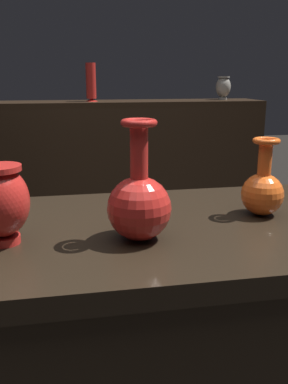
% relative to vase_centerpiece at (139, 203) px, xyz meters
% --- Properties ---
extents(display_plinth, '(1.20, 0.64, 0.80)m').
position_rel_vase_centerpiece_xyz_m(display_plinth, '(0.04, 0.09, -0.48)').
color(display_plinth, black).
rests_on(display_plinth, ground_plane).
extents(back_display_shelf, '(2.60, 0.40, 0.99)m').
position_rel_vase_centerpiece_xyz_m(back_display_shelf, '(0.04, 2.29, -0.39)').
color(back_display_shelf, black).
rests_on(back_display_shelf, ground_plane).
extents(vase_centerpiece, '(0.15, 0.15, 0.28)m').
position_rel_vase_centerpiece_xyz_m(vase_centerpiece, '(0.00, 0.00, 0.00)').
color(vase_centerpiece, red).
rests_on(vase_centerpiece, display_plinth).
extents(vase_tall_behind, '(0.12, 0.12, 0.18)m').
position_rel_vase_centerpiece_xyz_m(vase_tall_behind, '(-0.30, 0.03, 0.01)').
color(vase_tall_behind, red).
rests_on(vase_tall_behind, display_plinth).
extents(vase_left_accent, '(0.11, 0.11, 0.21)m').
position_rel_vase_centerpiece_xyz_m(vase_left_accent, '(0.36, 0.11, -0.02)').
color(vase_left_accent, '#E55B1E').
rests_on(vase_left_accent, display_plinth).
extents(shelf_vase_far_right, '(0.12, 0.12, 0.18)m').
position_rel_vase_centerpiece_xyz_m(shelf_vase_far_right, '(1.08, 2.32, 0.20)').
color(shelf_vase_far_right, gray).
rests_on(shelf_vase_far_right, back_display_shelf).
extents(shelf_vase_center, '(0.09, 0.09, 0.27)m').
position_rel_vase_centerpiece_xyz_m(shelf_vase_center, '(0.04, 2.27, 0.23)').
color(shelf_vase_center, red).
rests_on(shelf_vase_center, back_display_shelf).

